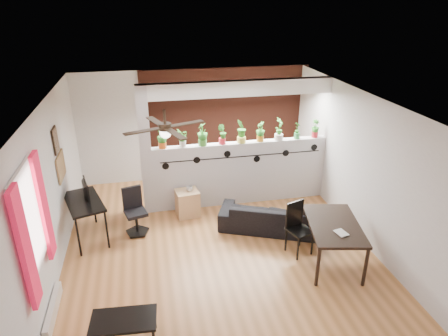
# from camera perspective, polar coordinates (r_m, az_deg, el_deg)

# --- Properties ---
(room_shell) EXTENTS (6.30, 7.10, 2.90)m
(room_shell) POSITION_cam_1_polar(r_m,az_deg,el_deg) (6.59, -1.11, -1.58)
(room_shell) COLOR #9D6233
(room_shell) RESTS_ON ground
(partition_wall) EXTENTS (3.60, 0.18, 1.35)m
(partition_wall) POSITION_cam_1_polar(r_m,az_deg,el_deg) (8.34, 2.41, -0.69)
(partition_wall) COLOR #BCBCC1
(partition_wall) RESTS_ON ground
(ceiling_header) EXTENTS (3.60, 0.18, 0.30)m
(ceiling_header) POSITION_cam_1_polar(r_m,az_deg,el_deg) (7.78, 2.64, 11.31)
(ceiling_header) COLOR white
(ceiling_header) RESTS_ON room_shell
(pier_column) EXTENTS (0.22, 0.20, 2.60)m
(pier_column) POSITION_cam_1_polar(r_m,az_deg,el_deg) (7.88, -11.13, 2.30)
(pier_column) COLOR #BCBCC1
(pier_column) RESTS_ON ground
(brick_panel) EXTENTS (3.90, 0.05, 2.60)m
(brick_panel) POSITION_cam_1_polar(r_m,az_deg,el_deg) (9.46, 0.32, 6.37)
(brick_panel) COLOR #A2442F
(brick_panel) RESTS_ON ground
(vine_decal) EXTENTS (3.31, 0.01, 0.30)m
(vine_decal) POSITION_cam_1_polar(r_m,az_deg,el_deg) (8.09, 2.62, 1.65)
(vine_decal) COLOR black
(vine_decal) RESTS_ON partition_wall
(window_assembly) EXTENTS (0.09, 1.30, 1.55)m
(window_assembly) POSITION_cam_1_polar(r_m,az_deg,el_deg) (5.54, -25.75, -6.95)
(window_assembly) COLOR white
(window_assembly) RESTS_ON room_shell
(baseboard_heater) EXTENTS (0.08, 1.00, 0.18)m
(baseboard_heater) POSITION_cam_1_polar(r_m,az_deg,el_deg) (6.32, -23.24, -18.14)
(baseboard_heater) COLOR silver
(baseboard_heater) RESTS_ON ground
(corkboard) EXTENTS (0.03, 0.60, 0.45)m
(corkboard) POSITION_cam_1_polar(r_m,az_deg,el_deg) (7.50, -22.27, 0.21)
(corkboard) COLOR olive
(corkboard) RESTS_ON room_shell
(framed_art) EXTENTS (0.03, 0.34, 0.44)m
(framed_art) POSITION_cam_1_polar(r_m,az_deg,el_deg) (7.28, -22.95, 3.66)
(framed_art) COLOR #8C7259
(framed_art) RESTS_ON room_shell
(ceiling_fan) EXTENTS (1.19, 1.19, 0.43)m
(ceiling_fan) POSITION_cam_1_polar(r_m,az_deg,el_deg) (5.85, -8.40, 5.53)
(ceiling_fan) COLOR black
(ceiling_fan) RESTS_ON room_shell
(potted_plant_0) EXTENTS (0.19, 0.23, 0.43)m
(potted_plant_0) POSITION_cam_1_polar(r_m,az_deg,el_deg) (7.79, -8.86, 4.42)
(potted_plant_0) COLOR orange
(potted_plant_0) RESTS_ON partition_wall
(potted_plant_1) EXTENTS (0.17, 0.20, 0.37)m
(potted_plant_1) POSITION_cam_1_polar(r_m,az_deg,el_deg) (7.83, -5.96, 4.41)
(potted_plant_1) COLOR silver
(potted_plant_1) RESTS_ON partition_wall
(potted_plant_2) EXTENTS (0.27, 0.30, 0.46)m
(potted_plant_2) POSITION_cam_1_polar(r_m,az_deg,el_deg) (7.86, -3.10, 4.95)
(potted_plant_2) COLOR #438F34
(potted_plant_2) RESTS_ON partition_wall
(potted_plant_3) EXTENTS (0.24, 0.23, 0.39)m
(potted_plant_3) POSITION_cam_1_polar(r_m,az_deg,el_deg) (7.93, -0.26, 4.90)
(potted_plant_3) COLOR red
(potted_plant_3) RESTS_ON partition_wall
(potted_plant_4) EXTENTS (0.28, 0.31, 0.49)m
(potted_plant_4) POSITION_cam_1_polar(r_m,az_deg,el_deg) (8.00, 2.52, 5.40)
(potted_plant_4) COLOR gold
(potted_plant_4) RESTS_ON partition_wall
(potted_plant_5) EXTENTS (0.17, 0.21, 0.41)m
(potted_plant_5) POSITION_cam_1_polar(r_m,az_deg,el_deg) (8.11, 5.24, 5.30)
(potted_plant_5) COLOR orange
(potted_plant_5) RESTS_ON partition_wall
(potted_plant_6) EXTENTS (0.31, 0.32, 0.48)m
(potted_plant_6) POSITION_cam_1_polar(r_m,az_deg,el_deg) (8.22, 7.90, 5.68)
(potted_plant_6) COLOR white
(potted_plant_6) RESTS_ON partition_wall
(potted_plant_7) EXTENTS (0.19, 0.21, 0.36)m
(potted_plant_7) POSITION_cam_1_polar(r_m,az_deg,el_deg) (8.38, 10.44, 5.40)
(potted_plant_7) COLOR #338C46
(potted_plant_7) RESTS_ON partition_wall
(potted_plant_8) EXTENTS (0.19, 0.16, 0.38)m
(potted_plant_8) POSITION_cam_1_polar(r_m,az_deg,el_deg) (8.53, 12.92, 5.60)
(potted_plant_8) COLOR #AE1B25
(potted_plant_8) RESTS_ON partition_wall
(sofa) EXTENTS (1.88, 1.31, 0.51)m
(sofa) POSITION_cam_1_polar(r_m,az_deg,el_deg) (7.62, 6.43, -6.90)
(sofa) COLOR black
(sofa) RESTS_ON ground
(cube_shelf) EXTENTS (0.48, 0.44, 0.54)m
(cube_shelf) POSITION_cam_1_polar(r_m,az_deg,el_deg) (8.03, -5.23, -5.01)
(cube_shelf) COLOR tan
(cube_shelf) RESTS_ON ground
(cup) EXTENTS (0.16, 0.16, 0.10)m
(cup) POSITION_cam_1_polar(r_m,az_deg,el_deg) (7.89, -4.95, -2.97)
(cup) COLOR gray
(cup) RESTS_ON cube_shelf
(computer_desk) EXTENTS (0.85, 1.18, 0.77)m
(computer_desk) POSITION_cam_1_polar(r_m,az_deg,el_deg) (7.49, -19.36, -4.93)
(computer_desk) COLOR black
(computer_desk) RESTS_ON ground
(monitor) EXTENTS (0.30, 0.12, 0.17)m
(monitor) POSITION_cam_1_polar(r_m,az_deg,el_deg) (7.55, -19.40, -3.33)
(monitor) COLOR black
(monitor) RESTS_ON computer_desk
(office_chair) EXTENTS (0.46, 0.46, 0.88)m
(office_chair) POSITION_cam_1_polar(r_m,az_deg,el_deg) (7.57, -12.57, -6.42)
(office_chair) COLOR black
(office_chair) RESTS_ON ground
(dining_table) EXTENTS (1.05, 1.45, 0.72)m
(dining_table) POSITION_cam_1_polar(r_m,az_deg,el_deg) (6.75, 15.40, -8.24)
(dining_table) COLOR black
(dining_table) RESTS_ON ground
(book) EXTENTS (0.19, 0.23, 0.02)m
(book) POSITION_cam_1_polar(r_m,az_deg,el_deg) (6.44, 15.85, -9.06)
(book) COLOR gray
(book) RESTS_ON dining_table
(folding_chair) EXTENTS (0.47, 0.47, 0.92)m
(folding_chair) POSITION_cam_1_polar(r_m,az_deg,el_deg) (6.93, 10.41, -7.73)
(folding_chair) COLOR black
(folding_chair) RESTS_ON ground
(coffee_table) EXTENTS (0.85, 0.52, 0.38)m
(coffee_table) POSITION_cam_1_polar(r_m,az_deg,el_deg) (5.50, -14.14, -20.50)
(coffee_table) COLOR black
(coffee_table) RESTS_ON ground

